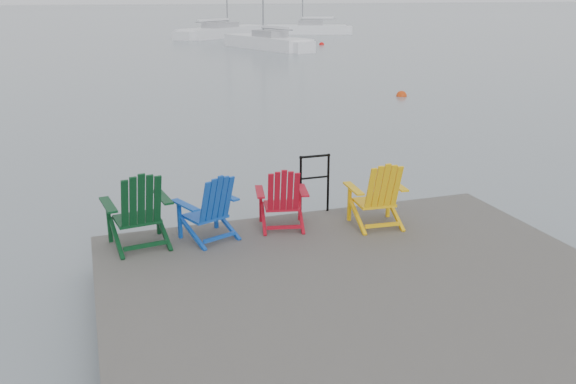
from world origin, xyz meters
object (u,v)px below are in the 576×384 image
object	(u,v)px
sailboat_mid	(224,32)
chair_blue	(210,207)
sailboat_far	(307,30)
buoy_c	(322,45)
chair_red	(282,198)
buoy_d	(255,45)
chair_green	(138,209)
chair_yellow	(378,194)
buoy_a	(401,96)
sailboat_near	(267,43)
handrail	(315,178)

from	to	relation	value
sailboat_mid	chair_blue	bearing A→B (deg)	-52.19
sailboat_far	buoy_c	world-z (taller)	sailboat_far
chair_blue	sailboat_far	size ratio (longest dim) A/B	0.09
chair_red	buoy_d	distance (m)	37.25
chair_green	chair_yellow	xyz separation A→B (m)	(3.27, -0.31, -0.04)
chair_red	chair_yellow	world-z (taller)	chair_yellow
chair_blue	chair_red	xyz separation A→B (m)	(1.04, 0.08, -0.01)
sailboat_mid	buoy_a	world-z (taller)	sailboat_mid
chair_red	chair_yellow	xyz separation A→B (m)	(1.30, -0.35, 0.03)
sailboat_far	buoy_c	bearing A→B (deg)	-176.69
chair_blue	chair_yellow	distance (m)	2.36
chair_blue	sailboat_mid	size ratio (longest dim) A/B	0.07
buoy_c	chair_blue	bearing A→B (deg)	-113.69
sailboat_near	sailboat_far	xyz separation A→B (m)	(7.78, 13.35, 0.00)
chair_blue	chair_yellow	xyz separation A→B (m)	(2.35, -0.27, 0.02)
chair_yellow	buoy_c	xyz separation A→B (m)	(13.08, 35.42, -0.99)
handrail	buoy_a	size ratio (longest dim) A/B	2.24
sailboat_near	buoy_d	xyz separation A→B (m)	(-0.12, 2.63, -0.36)
chair_yellow	sailboat_far	xyz separation A→B (m)	(16.17, 47.06, -0.63)
chair_green	chair_blue	size ratio (longest dim) A/B	1.13
chair_blue	buoy_d	size ratio (longest dim) A/B	2.28
chair_red	buoy_c	world-z (taller)	chair_red
chair_red	buoy_a	xyz separation A→B (m)	(8.69, 12.47, -0.96)
chair_blue	sailboat_mid	xyz separation A→B (m)	(10.52, 45.82, -0.61)
chair_green	chair_red	bearing A→B (deg)	-6.69
chair_yellow	sailboat_mid	world-z (taller)	sailboat_mid
sailboat_mid	buoy_d	size ratio (longest dim) A/B	32.84
handrail	chair_blue	bearing A→B (deg)	-162.10
chair_blue	chair_yellow	bearing A→B (deg)	-28.36
chair_blue	buoy_a	xyz separation A→B (m)	(9.74, 12.55, -0.97)
chair_green	sailboat_mid	size ratio (longest dim) A/B	0.08
handrail	chair_blue	size ratio (longest dim) A/B	0.97
chair_green	buoy_d	size ratio (longest dim) A/B	2.56
chair_blue	sailboat_near	world-z (taller)	sailboat_near
chair_yellow	sailboat_far	size ratio (longest dim) A/B	0.09
sailboat_far	buoy_a	bearing A→B (deg)	-176.21
sailboat_mid	buoy_c	size ratio (longest dim) A/B	35.17
handrail	sailboat_mid	world-z (taller)	sailboat_mid
sailboat_near	buoy_a	world-z (taller)	sailboat_near
sailboat_near	sailboat_mid	distance (m)	12.38
handrail	chair_green	bearing A→B (deg)	-169.03
handrail	buoy_a	xyz separation A→B (m)	(8.04, 12.00, -1.04)
chair_red	sailboat_mid	world-z (taller)	sailboat_mid
buoy_a	handrail	bearing A→B (deg)	-123.80
buoy_a	buoy_c	bearing A→B (deg)	75.87
chair_red	sailboat_mid	distance (m)	46.71
chair_yellow	chair_blue	bearing A→B (deg)	177.69
chair_green	chair_yellow	distance (m)	3.28
sailboat_near	sailboat_mid	world-z (taller)	sailboat_mid
handrail	chair_green	xyz separation A→B (m)	(-2.62, -0.51, -0.01)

